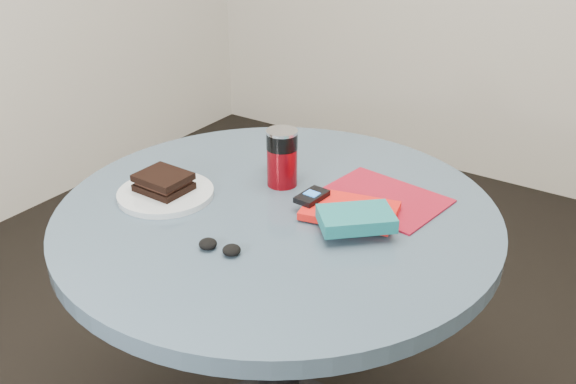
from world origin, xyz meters
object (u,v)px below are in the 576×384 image
Objects in this scene: pepper_grinder at (276,154)px; headphones at (220,247)px; novel at (356,219)px; soda_can at (282,158)px; sandwich at (163,182)px; mp3_player at (312,196)px; magazine at (382,198)px; table at (278,268)px; plate at (166,194)px; red_book at (350,211)px.

pepper_grinder is 0.93× the size of headphones.
soda_can is at bearing 114.73° from novel.
sandwich is 1.41× the size of mp3_player.
sandwich is 0.43× the size of magazine.
table is 0.29m from pepper_grinder.
plate is at bearing -132.96° from soda_can.
plate is 1.90× the size of sandwich.
pepper_grinder is 0.33× the size of magazine.
sandwich is 0.51m from magazine.
mp3_player is (0.12, -0.06, -0.04)m from soda_can.
sandwich reaches higher than table.
sandwich is 0.44m from red_book.
headphones is at bearing -175.04° from novel.
plate is 0.82× the size of magazine.
novel is at bearing 47.85° from headphones.
soda_can is at bearing 118.85° from table.
soda_can is 0.23m from red_book.
magazine is at bearing 44.09° from table.
novel is (0.02, -0.17, 0.03)m from magazine.
plate is 1.60× the size of soda_can.
headphones is at bearing -71.81° from pepper_grinder.
novel is at bearing -18.76° from mp3_player.
magazine is at bearing 2.51° from pepper_grinder.
soda_can reaches higher than plate.
mp3_player reaches higher than plate.
plate is at bearing -171.82° from red_book.
soda_can is at bearing 153.76° from mp3_player.
pepper_grinder is 0.39m from headphones.
magazine is at bearing 15.33° from soda_can.
novel reaches higher than red_book.
headphones is (0.07, -0.32, -0.06)m from soda_can.
novel is at bearing 0.18° from table.
plate is (-0.25, -0.10, 0.17)m from table.
soda_can reaches higher than mp3_player.
mp3_player is at bearing 78.00° from headphones.
sandwich reaches higher than mp3_player.
pepper_grinder reaches higher than red_book.
headphones is at bearing -87.97° from table.
soda_can is at bearing 154.49° from red_book.
soda_can is at bearing 45.75° from sandwich.
headphones reaches higher than plate.
soda_can is 0.28m from novel.
headphones is (0.12, -0.37, -0.04)m from pepper_grinder.
red_book is at bearing -95.01° from magazine.
headphones is at bearing -24.18° from plate.
sandwich is (-0.26, -0.09, 0.20)m from table.
novel is (0.46, 0.09, 0.00)m from sandwich.
table is 0.24m from red_book.
table is at bearing 20.24° from sandwich.
magazine is 3.25× the size of mp3_player.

